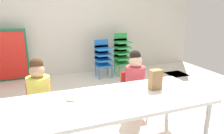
% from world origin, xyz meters
% --- Properties ---
extents(ground_plane, '(6.30, 4.60, 0.02)m').
position_xyz_m(ground_plane, '(0.00, -0.00, -0.01)').
color(ground_plane, silver).
extents(back_wall, '(6.30, 0.10, 2.77)m').
position_xyz_m(back_wall, '(0.00, 2.30, 1.38)').
color(back_wall, beige).
rests_on(back_wall, ground_plane).
extents(craft_table, '(2.13, 0.79, 0.60)m').
position_xyz_m(craft_table, '(-0.16, -0.63, 0.55)').
color(craft_table, white).
rests_on(craft_table, ground_plane).
extents(seated_child_near_camera, '(0.32, 0.32, 0.92)m').
position_xyz_m(seated_child_near_camera, '(-0.74, -0.01, 0.55)').
color(seated_child_near_camera, red).
rests_on(seated_child_near_camera, ground_plane).
extents(seated_child_middle_seat, '(0.33, 0.33, 0.92)m').
position_xyz_m(seated_child_middle_seat, '(0.48, -0.01, 0.55)').
color(seated_child_middle_seat, red).
rests_on(seated_child_middle_seat, ground_plane).
extents(kid_chair_blue_stack, '(0.32, 0.30, 0.80)m').
position_xyz_m(kid_chair_blue_stack, '(0.63, 1.79, 0.46)').
color(kid_chair_blue_stack, blue).
rests_on(kid_chair_blue_stack, ground_plane).
extents(kid_chair_green_stack, '(0.32, 0.30, 0.92)m').
position_xyz_m(kid_chair_green_stack, '(1.08, 1.79, 0.52)').
color(kid_chair_green_stack, green).
rests_on(kid_chair_green_stack, ground_plane).
extents(folded_activity_table, '(0.90, 0.29, 1.09)m').
position_xyz_m(folded_activity_table, '(-1.31, 2.10, 0.54)').
color(folded_activity_table, '#19724C').
rests_on(folded_activity_table, ground_plane).
extents(paper_bag_brown, '(0.13, 0.09, 0.22)m').
position_xyz_m(paper_bag_brown, '(0.45, -0.55, 0.71)').
color(paper_bag_brown, '#9E754C').
rests_on(paper_bag_brown, craft_table).
extents(paper_plate_near_edge, '(0.18, 0.18, 0.01)m').
position_xyz_m(paper_plate_near_edge, '(-0.46, -0.53, 0.60)').
color(paper_plate_near_edge, white).
rests_on(paper_plate_near_edge, craft_table).
extents(paper_plate_center_table, '(0.18, 0.18, 0.01)m').
position_xyz_m(paper_plate_center_table, '(-0.45, -0.74, 0.60)').
color(paper_plate_center_table, white).
rests_on(paper_plate_center_table, craft_table).
extents(donut_powdered_on_plate, '(0.10, 0.10, 0.03)m').
position_xyz_m(donut_powdered_on_plate, '(-0.46, -0.53, 0.62)').
color(donut_powdered_on_plate, white).
rests_on(donut_powdered_on_plate, craft_table).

